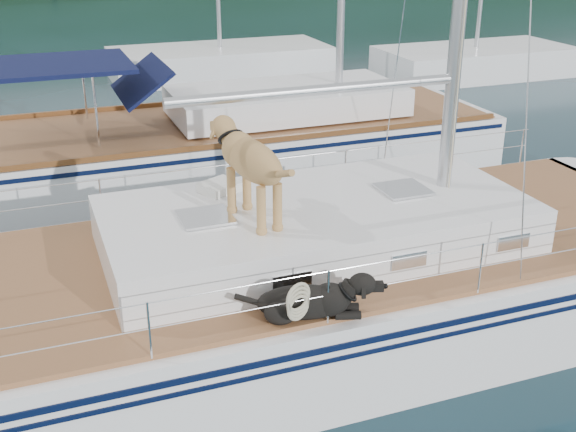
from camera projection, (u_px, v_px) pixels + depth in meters
name	position (u px, v px, depth m)	size (l,w,h in m)	color
ground	(257.00, 341.00, 9.28)	(120.00, 120.00, 0.00)	black
main_sailboat	(263.00, 294.00, 9.04)	(12.00, 3.86, 14.01)	white
neighbor_sailboat	(238.00, 143.00, 15.12)	(11.00, 3.50, 13.30)	white
bg_boat_center	(220.00, 62.00, 24.20)	(7.20, 3.00, 11.65)	white
bg_boat_east	(475.00, 62.00, 24.20)	(6.40, 3.00, 11.65)	white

